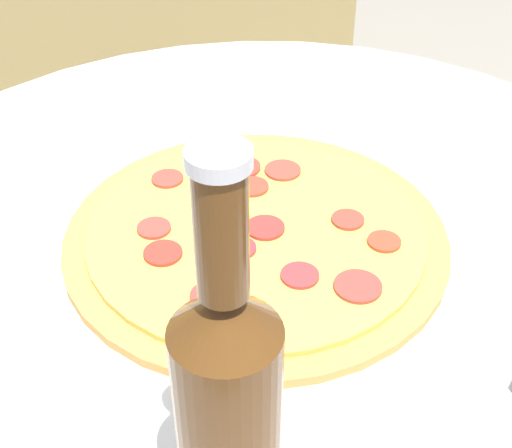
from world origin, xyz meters
name	(u,v)px	position (x,y,z in m)	size (l,w,h in m)	color
table	(269,344)	(0.00, 0.00, 0.51)	(0.94, 0.94, 0.68)	silver
pizza	(256,234)	(-0.02, -0.01, 0.69)	(0.38, 0.38, 0.02)	#C68E47
beer_bottle	(228,407)	(-0.17, -0.26, 0.79)	(0.06, 0.06, 0.28)	#563314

